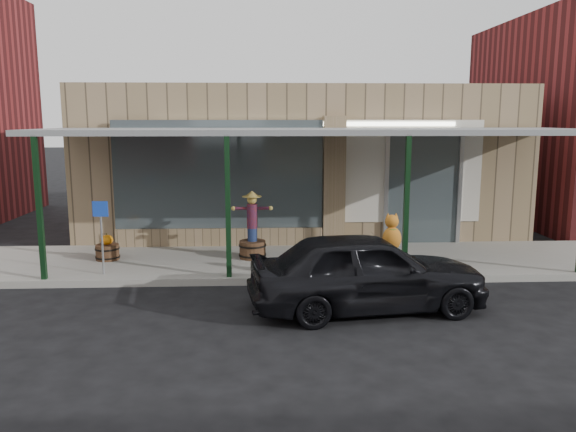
{
  "coord_description": "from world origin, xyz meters",
  "views": [
    {
      "loc": [
        -1.11,
        -8.95,
        3.31
      ],
      "look_at": [
        -0.58,
        2.6,
        1.32
      ],
      "focal_mm": 35.0,
      "sensor_mm": 36.0,
      "label": 1
    }
  ],
  "objects_px": {
    "handicap_sign": "(101,228)",
    "parked_sedan": "(367,271)",
    "barrel_scarecrow": "(252,236)",
    "barrel_pumpkin": "(107,250)"
  },
  "relations": [
    {
      "from": "handicap_sign",
      "to": "parked_sedan",
      "type": "relative_size",
      "value": 0.36
    },
    {
      "from": "barrel_scarecrow",
      "to": "handicap_sign",
      "type": "distance_m",
      "value": 3.33
    },
    {
      "from": "barrel_pumpkin",
      "to": "handicap_sign",
      "type": "bearing_deg",
      "value": -78.6
    },
    {
      "from": "barrel_scarecrow",
      "to": "barrel_pumpkin",
      "type": "xyz_separation_m",
      "value": [
        -3.31,
        -0.01,
        -0.31
      ]
    },
    {
      "from": "barrel_scarecrow",
      "to": "parked_sedan",
      "type": "distance_m",
      "value": 3.85
    },
    {
      "from": "barrel_scarecrow",
      "to": "handicap_sign",
      "type": "bearing_deg",
      "value": -153.0
    },
    {
      "from": "barrel_pumpkin",
      "to": "parked_sedan",
      "type": "bearing_deg",
      "value": -31.21
    },
    {
      "from": "barrel_pumpkin",
      "to": "parked_sedan",
      "type": "relative_size",
      "value": 0.16
    },
    {
      "from": "barrel_pumpkin",
      "to": "parked_sedan",
      "type": "distance_m",
      "value": 6.28
    },
    {
      "from": "barrel_pumpkin",
      "to": "parked_sedan",
      "type": "height_order",
      "value": "parked_sedan"
    }
  ]
}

